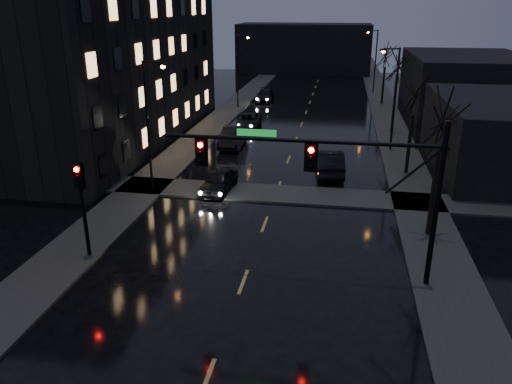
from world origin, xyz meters
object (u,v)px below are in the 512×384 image
at_px(oncoming_car_b, 233,137).
at_px(lead_car, 330,162).
at_px(oncoming_car_a, 219,181).
at_px(oncoming_car_d, 265,96).
at_px(oncoming_car_c, 249,121).

xyz_separation_m(oncoming_car_b, lead_car, (8.08, -5.84, 0.03)).
relative_size(oncoming_car_a, oncoming_car_d, 0.86).
bearing_deg(oncoming_car_d, oncoming_car_b, -90.65).
bearing_deg(oncoming_car_a, oncoming_car_b, 101.85).
bearing_deg(oncoming_car_b, oncoming_car_d, 91.09).
distance_m(oncoming_car_a, oncoming_car_b, 10.59).
relative_size(oncoming_car_b, oncoming_car_d, 1.01).
bearing_deg(oncoming_car_a, oncoming_car_d, 97.95).
xyz_separation_m(oncoming_car_a, oncoming_car_b, (-1.34, 10.51, 0.10)).
distance_m(oncoming_car_a, oncoming_car_c, 17.49).
bearing_deg(lead_car, oncoming_car_b, -41.05).
relative_size(oncoming_car_a, oncoming_car_c, 0.87).
xyz_separation_m(oncoming_car_c, lead_car, (8.03, -12.78, 0.18)).
relative_size(oncoming_car_a, lead_car, 0.82).
height_order(oncoming_car_a, lead_car, lead_car).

